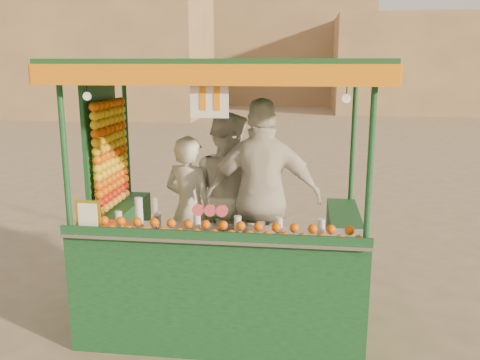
# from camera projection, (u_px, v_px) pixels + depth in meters

# --- Properties ---
(ground) EXTENTS (90.00, 90.00, 0.00)m
(ground) POSITION_uv_depth(u_px,v_px,m) (206.00, 310.00, 5.48)
(ground) COLOR #6A5F4C
(ground) RESTS_ON ground
(building_left) EXTENTS (10.00, 6.00, 6.00)m
(building_left) POSITION_uv_depth(u_px,v_px,m) (104.00, 54.00, 25.25)
(building_left) COLOR #A0865B
(building_left) RESTS_ON ground
(building_right) EXTENTS (9.00, 6.00, 5.00)m
(building_right) POSITION_uv_depth(u_px,v_px,m) (420.00, 64.00, 27.24)
(building_right) COLOR #A0865B
(building_right) RESTS_ON ground
(building_center) EXTENTS (14.00, 7.00, 7.00)m
(building_center) POSITION_uv_depth(u_px,v_px,m) (262.00, 49.00, 33.93)
(building_center) COLOR #A0865B
(building_center) RESTS_ON ground
(juice_cart) EXTENTS (2.89, 1.87, 2.63)m
(juice_cart) POSITION_uv_depth(u_px,v_px,m) (217.00, 244.00, 5.02)
(juice_cart) COLOR #103A1A
(juice_cart) RESTS_ON ground
(vendor_left) EXTENTS (0.66, 0.55, 1.56)m
(vendor_left) POSITION_uv_depth(u_px,v_px,m) (189.00, 209.00, 5.39)
(vendor_left) COLOR silver
(vendor_left) RESTS_ON ground
(vendor_middle) EXTENTS (1.11, 1.06, 1.80)m
(vendor_middle) POSITION_uv_depth(u_px,v_px,m) (228.00, 195.00, 5.48)
(vendor_middle) COLOR silver
(vendor_middle) RESTS_ON ground
(vendor_right) EXTENTS (1.18, 0.54, 1.97)m
(vendor_right) POSITION_uv_depth(u_px,v_px,m) (263.00, 198.00, 5.06)
(vendor_right) COLOR silver
(vendor_right) RESTS_ON ground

